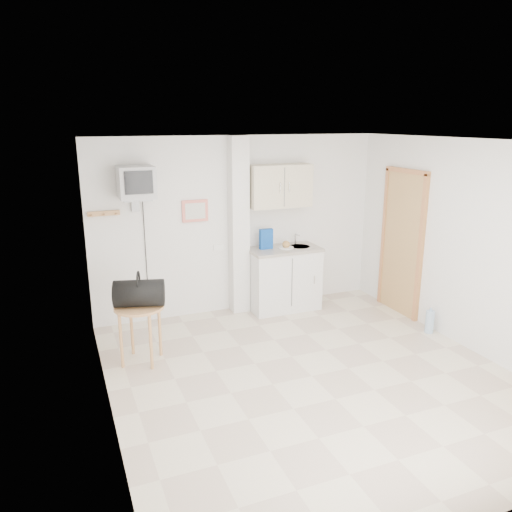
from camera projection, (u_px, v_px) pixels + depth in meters
name	position (u px, v px, depth m)	size (l,w,h in m)	color
ground	(312.00, 376.00, 5.44)	(4.50, 4.50, 0.00)	beige
room_envelope	(332.00, 235.00, 5.20)	(4.24, 4.54, 2.55)	white
kitchenette	(283.00, 255.00, 7.22)	(1.03, 0.58, 2.10)	silver
crt_television	(136.00, 183.00, 6.21)	(0.44, 0.45, 2.15)	slate
round_table	(140.00, 314.00, 5.63)	(0.56, 0.56, 0.68)	tan
duffel_bag	(139.00, 293.00, 5.55)	(0.61, 0.44, 0.41)	black
water_bottle	(430.00, 322.00, 6.52)	(0.11, 0.11, 0.34)	#96B5D2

